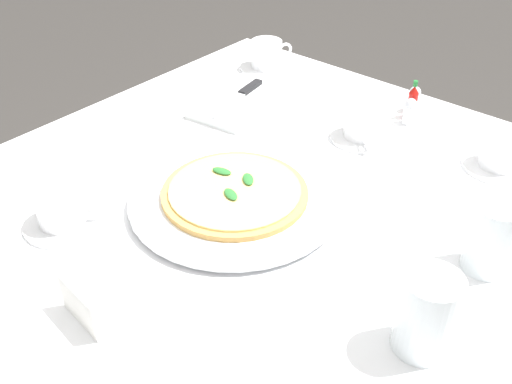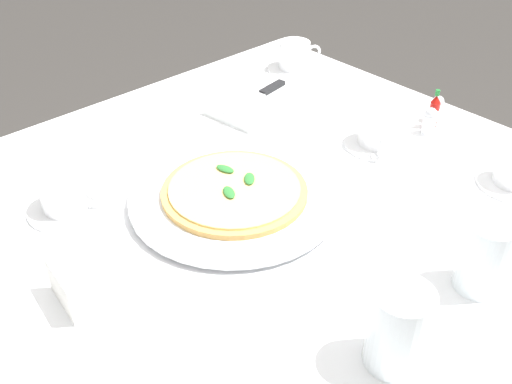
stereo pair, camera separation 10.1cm
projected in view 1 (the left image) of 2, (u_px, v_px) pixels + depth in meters
name	position (u px, v px, depth m)	size (l,w,h in m)	color
dining_table	(275.00, 259.00, 1.11)	(1.06, 1.06, 0.75)	white
pizza_plate	(235.00, 199.00, 1.01)	(0.36, 0.36, 0.02)	white
pizza	(235.00, 192.00, 1.01)	(0.25, 0.25, 0.02)	tan
coffee_cup_far_right	(267.00, 56.00, 1.46)	(0.13, 0.13, 0.07)	white
coffee_cup_near_right	(363.00, 126.00, 1.18)	(0.13, 0.13, 0.06)	white
coffee_cup_right_edge	(501.00, 155.00, 1.10)	(0.13, 0.13, 0.06)	white
coffee_cup_near_left	(62.00, 211.00, 0.96)	(0.13, 0.13, 0.06)	white
water_glass_center_back	(426.00, 318.00, 0.74)	(0.08, 0.08, 0.12)	white
water_glass_far_left	(491.00, 240.00, 0.86)	(0.07, 0.07, 0.11)	white
napkin_folded	(239.00, 102.00, 1.31)	(0.24, 0.16, 0.02)	white
dinner_knife	(238.00, 96.00, 1.30)	(0.20, 0.05, 0.01)	silver
hot_sauce_bottle	(412.00, 102.00, 1.25)	(0.02, 0.02, 0.08)	#B7140F
salt_shaker	(409.00, 112.00, 1.24)	(0.03, 0.03, 0.06)	white
pepper_shaker	(414.00, 100.00, 1.28)	(0.03, 0.03, 0.06)	white
menu_card	(78.00, 307.00, 0.78)	(0.01, 0.09, 0.06)	white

